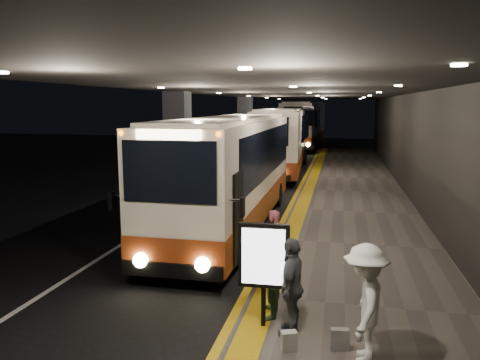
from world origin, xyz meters
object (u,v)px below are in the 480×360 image
(passenger_waiting_white, at_px, (365,303))
(coach_second, at_px, (281,143))
(stanchion_post, at_px, (276,239))
(bag_polka, at_px, (340,339))
(passenger_waiting_green, at_px, (267,276))
(coach_main, at_px, (231,177))
(coach_third, at_px, (304,126))
(bag_plain, at_px, (289,341))
(passenger_waiting_grey, at_px, (292,286))
(passenger_boarding, at_px, (276,244))
(info_sign, at_px, (264,258))

(passenger_waiting_white, bearing_deg, coach_second, -164.05)
(stanchion_post, bearing_deg, bag_polka, -68.49)
(passenger_waiting_green, bearing_deg, bag_polka, 51.28)
(coach_main, bearing_deg, coach_second, 90.01)
(coach_second, relative_size, coach_third, 0.89)
(coach_main, xyz_separation_m, bag_plain, (2.70, -7.53, -1.35))
(passenger_waiting_green, xyz_separation_m, stanchion_post, (-0.25, 3.03, -0.21))
(bag_polka, bearing_deg, passenger_waiting_white, -31.51)
(coach_main, height_order, bag_polka, coach_main)
(coach_second, bearing_deg, passenger_waiting_grey, -85.17)
(coach_second, bearing_deg, coach_main, -92.73)
(passenger_waiting_white, bearing_deg, bag_plain, -85.77)
(coach_main, height_order, passenger_waiting_white, coach_main)
(coach_second, bearing_deg, bag_polka, -83.12)
(coach_third, xyz_separation_m, passenger_waiting_green, (2.14, -36.06, -1.03))
(coach_second, distance_m, passenger_waiting_white, 20.94)
(bag_polka, relative_size, bag_plain, 1.11)
(coach_main, height_order, passenger_waiting_green, coach_main)
(coach_main, relative_size, passenger_boarding, 7.39)
(passenger_waiting_white, bearing_deg, coach_main, -147.88)
(passenger_waiting_green, distance_m, passenger_waiting_white, 1.98)
(coach_main, relative_size, passenger_waiting_grey, 6.73)
(coach_third, height_order, passenger_waiting_white, coach_third)
(coach_second, relative_size, bag_plain, 37.52)
(passenger_waiting_grey, relative_size, info_sign, 0.91)
(info_sign, bearing_deg, passenger_boarding, 91.54)
(stanchion_post, bearing_deg, bag_plain, -79.32)
(coach_second, xyz_separation_m, stanchion_post, (1.96, -16.44, -1.02))
(passenger_boarding, bearing_deg, coach_third, 19.60)
(coach_third, relative_size, stanchion_post, 11.49)
(coach_main, bearing_deg, passenger_waiting_white, -63.40)
(passenger_waiting_white, bearing_deg, passenger_boarding, -145.36)
(coach_main, distance_m, passenger_boarding, 4.92)
(info_sign, bearing_deg, bag_polka, -23.57)
(info_sign, bearing_deg, bag_plain, -55.05)
(coach_third, distance_m, bag_plain, 37.27)
(passenger_waiting_grey, xyz_separation_m, bag_plain, (0.03, -0.56, -0.67))
(passenger_waiting_green, distance_m, bag_plain, 1.35)
(coach_third, height_order, stanchion_post, coach_third)
(passenger_waiting_green, bearing_deg, stanchion_post, -179.58)
(passenger_waiting_green, height_order, passenger_waiting_white, passenger_waiting_white)
(coach_second, distance_m, passenger_boarding, 17.58)
(coach_second, xyz_separation_m, passenger_boarding, (2.08, -17.43, -0.83))
(passenger_waiting_green, height_order, stanchion_post, passenger_waiting_green)
(bag_plain, bearing_deg, passenger_waiting_green, 116.11)
(passenger_boarding, distance_m, bag_plain, 3.24)
(passenger_boarding, bearing_deg, bag_polka, -137.93)
(coach_main, bearing_deg, passenger_waiting_green, -71.56)
(coach_third, bearing_deg, stanchion_post, -84.23)
(passenger_waiting_white, bearing_deg, stanchion_post, -150.11)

